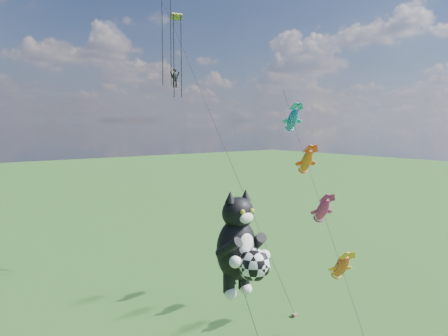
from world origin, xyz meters
TOP-DOWN VIEW (x-y plane):
  - cat_kite_rig at (5.04, -0.16)m, footprint 2.51×4.11m
  - fish_windsock_rig at (15.01, 3.85)m, footprint 7.09×14.41m
  - parafoil_rig at (13.55, 19.00)m, footprint 1.93×17.57m

SIDE VIEW (x-z plane):
  - cat_kite_rig at x=5.04m, z-range 2.23..12.27m
  - fish_windsock_rig at x=15.01m, z-range 0.98..17.18m
  - parafoil_rig at x=13.55m, z-range 5.86..31.52m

